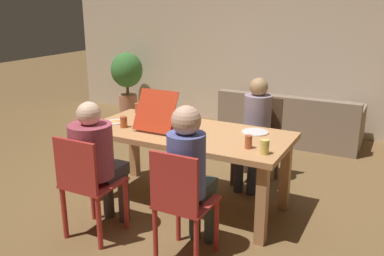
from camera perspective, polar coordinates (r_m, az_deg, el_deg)
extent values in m
plane|color=brown|center=(4.26, -0.63, -10.21)|extent=(20.00, 20.00, 0.00)
cube|color=beige|center=(6.64, 11.96, 11.82)|extent=(7.60, 0.12, 2.78)
cube|color=tan|center=(3.98, -0.66, -0.76)|extent=(1.95, 0.90, 0.05)
cube|color=tan|center=(4.31, -13.29, -5.20)|extent=(0.09, 0.09, 0.71)
cube|color=tan|center=(3.51, 9.48, -10.28)|extent=(0.09, 0.09, 0.71)
cube|color=tan|center=(4.83, -7.87, -2.45)|extent=(0.09, 0.09, 0.71)
cube|color=tan|center=(4.13, 12.59, -6.15)|extent=(0.09, 0.09, 0.71)
cylinder|color=#B42D28|center=(3.56, -1.88, -11.78)|extent=(0.04, 0.04, 0.47)
cylinder|color=#B42D28|center=(3.43, 3.35, -13.06)|extent=(0.04, 0.04, 0.47)
cylinder|color=#B42D28|center=(3.30, -5.01, -14.40)|extent=(0.04, 0.04, 0.47)
cylinder|color=#B42D28|center=(3.15, 0.58, -15.97)|extent=(0.04, 0.04, 0.47)
cube|color=#B42D28|center=(3.24, -0.75, -10.05)|extent=(0.40, 0.41, 0.02)
cube|color=#B42D28|center=(2.99, -2.51, -7.59)|extent=(0.38, 0.03, 0.44)
cylinder|color=#354037|center=(3.60, 0.40, -11.30)|extent=(0.10, 0.10, 0.49)
cylinder|color=#354037|center=(3.54, 2.51, -11.80)|extent=(0.10, 0.10, 0.49)
cube|color=#354037|center=(3.33, 0.46, -8.10)|extent=(0.26, 0.30, 0.11)
cylinder|color=#555DA2|center=(3.11, -0.77, -5.05)|extent=(0.29, 0.29, 0.49)
sphere|color=#D7A68B|center=(3.00, -0.80, 1.03)|extent=(0.22, 0.22, 0.22)
cylinder|color=#B7312B|center=(3.99, -13.34, -8.96)|extent=(0.04, 0.04, 0.47)
cylinder|color=#B7312B|center=(3.77, -8.97, -10.25)|extent=(0.04, 0.04, 0.47)
cylinder|color=#B7312B|center=(3.75, -16.98, -10.99)|extent=(0.04, 0.04, 0.47)
cylinder|color=#B7312B|center=(3.53, -12.52, -12.54)|extent=(0.04, 0.04, 0.47)
cube|color=#B7312B|center=(3.65, -13.21, -7.25)|extent=(0.43, 0.42, 0.02)
cube|color=#B7312B|center=(3.43, -15.59, -5.00)|extent=(0.41, 0.03, 0.43)
cylinder|color=#403B3A|center=(3.99, -11.35, -8.63)|extent=(0.10, 0.10, 0.49)
cylinder|color=#403B3A|center=(3.89, -9.28, -9.21)|extent=(0.10, 0.10, 0.49)
cube|color=#403B3A|center=(3.73, -11.81, -5.62)|extent=(0.32, 0.30, 0.11)
cylinder|color=#9F4050|center=(3.55, -13.52, -3.03)|extent=(0.36, 0.36, 0.45)
sphere|color=beige|center=(3.45, -13.88, 1.89)|extent=(0.20, 0.20, 0.20)
cylinder|color=brown|center=(4.47, 10.05, -5.86)|extent=(0.05, 0.05, 0.47)
cylinder|color=brown|center=(4.58, 5.56, -5.08)|extent=(0.05, 0.05, 0.47)
cylinder|color=brown|center=(4.82, 11.48, -4.21)|extent=(0.05, 0.05, 0.47)
cylinder|color=brown|center=(4.92, 7.29, -3.53)|extent=(0.05, 0.05, 0.47)
cube|color=brown|center=(4.61, 8.73, -1.83)|extent=(0.44, 0.46, 0.02)
cube|color=brown|center=(4.74, 9.70, 1.58)|extent=(0.42, 0.03, 0.44)
cylinder|color=#31364B|center=(4.39, 8.16, -6.02)|extent=(0.10, 0.10, 0.49)
cylinder|color=#31364B|center=(4.44, 6.39, -5.71)|extent=(0.10, 0.10, 0.49)
cube|color=#31364B|center=(4.44, 8.08, -1.70)|extent=(0.26, 0.33, 0.11)
cylinder|color=gray|center=(4.53, 8.90, 1.62)|extent=(0.29, 0.29, 0.46)
sphere|color=#A27E54|center=(4.45, 9.08, 5.54)|extent=(0.20, 0.20, 0.20)
cube|color=red|center=(4.21, -2.77, 0.75)|extent=(0.41, 0.41, 0.02)
cylinder|color=gold|center=(4.21, -2.78, 0.97)|extent=(0.36, 0.36, 0.01)
cube|color=red|center=(3.92, -5.01, 2.34)|extent=(0.41, 0.20, 0.36)
cylinder|color=white|center=(4.31, -10.33, 0.82)|extent=(0.20, 0.20, 0.01)
cone|color=#D0964A|center=(4.31, -10.34, 1.00)|extent=(0.11, 0.11, 0.02)
cylinder|color=white|center=(3.96, 8.58, -0.55)|extent=(0.25, 0.25, 0.01)
cylinder|color=white|center=(3.66, -0.57, -1.84)|extent=(0.24, 0.24, 0.01)
cone|color=orange|center=(3.66, -0.57, -1.63)|extent=(0.13, 0.13, 0.02)
cylinder|color=#B55028|center=(4.12, -9.28, 0.81)|extent=(0.07, 0.07, 0.11)
cylinder|color=#B14B32|center=(4.63, -7.37, 2.70)|extent=(0.07, 0.07, 0.11)
cylinder|color=#E5CE5F|center=(3.41, 9.85, -2.54)|extent=(0.07, 0.07, 0.12)
cylinder|color=#B65231|center=(3.52, 7.69, -1.89)|extent=(0.06, 0.06, 0.11)
cube|color=#88725E|center=(6.21, 13.17, 0.13)|extent=(1.94, 0.77, 0.39)
cube|color=#88725E|center=(5.83, 12.64, 2.68)|extent=(1.94, 0.16, 0.32)
cube|color=#88725E|center=(6.39, 5.78, 3.61)|extent=(0.20, 0.73, 0.18)
cube|color=#88725E|center=(6.00, 21.42, 1.60)|extent=(0.20, 0.73, 0.18)
cylinder|color=#B47054|center=(7.56, -8.67, 3.23)|extent=(0.32, 0.32, 0.35)
cylinder|color=brown|center=(7.49, -8.76, 5.33)|extent=(0.05, 0.05, 0.22)
ellipsoid|color=#3C7935|center=(7.44, -8.88, 7.82)|extent=(0.55, 0.55, 0.61)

